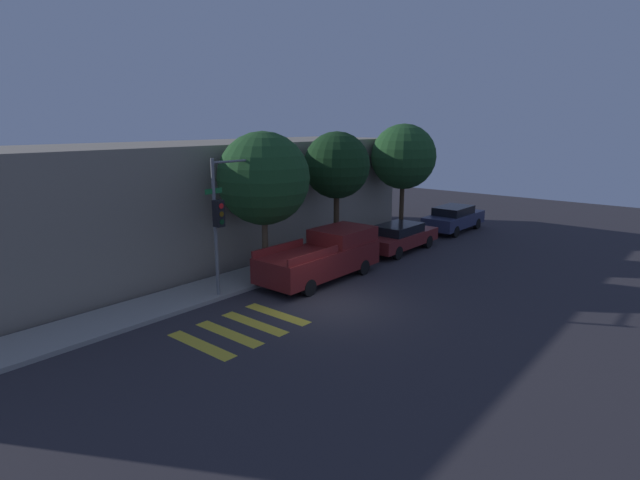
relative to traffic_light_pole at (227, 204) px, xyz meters
The scene contains 11 objects.
ground_plane 4.96m from the traffic_light_pole, 65.91° to the right, with size 60.00×60.00×0.00m, color #2D2B30.
sidewalk 3.68m from the traffic_light_pole, 30.61° to the left, with size 26.00×2.12×0.14m, color gray.
building_row 5.61m from the traffic_light_pole, 74.28° to the left, with size 26.00×6.00×5.17m, color gray.
crosswalk 4.54m from the traffic_light_pole, 124.39° to the right, with size 3.45×2.60×0.00m.
traffic_light_pole is the anchor object (origin of this frame).
pickup_truck 4.58m from the traffic_light_pole, 18.91° to the right, with size 5.42×2.05×1.85m.
sedan_near_corner 9.82m from the traffic_light_pole, ahead, with size 4.62×1.76×1.32m.
sedan_middle 15.58m from the traffic_light_pole, ahead, with size 4.62×1.78×1.44m.
tree_near_corner 2.57m from the traffic_light_pole, 16.09° to the left, with size 3.60×3.60×5.73m.
tree_midblock 7.06m from the traffic_light_pole, ahead, with size 3.02×3.02×5.67m.
tree_far_end 12.87m from the traffic_light_pole, ahead, with size 3.50×3.50×6.01m.
Camera 1 is at (-12.45, -9.97, 5.99)m, focal length 28.00 mm.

